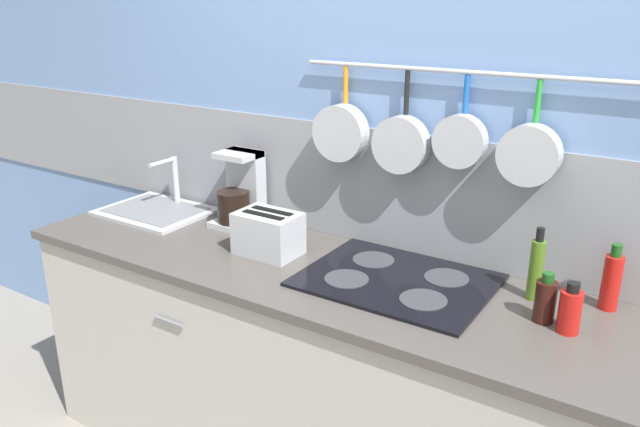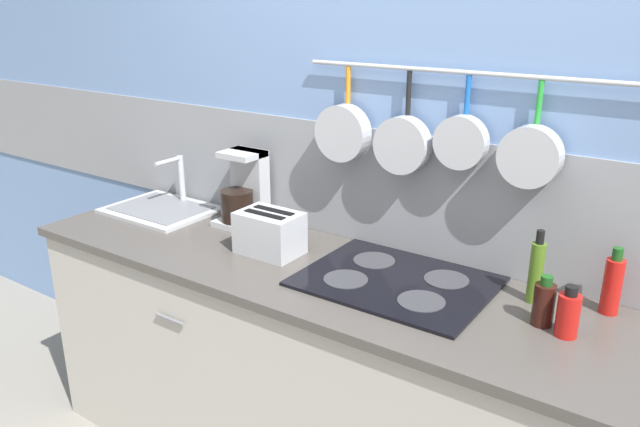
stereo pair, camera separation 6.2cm
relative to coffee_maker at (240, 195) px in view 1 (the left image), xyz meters
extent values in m
cube|color=#7293C6|center=(0.85, 0.14, 0.23)|extent=(7.20, 0.06, 2.60)
cube|color=gray|center=(0.85, 0.13, 0.10)|extent=(7.20, 0.07, 0.46)
cylinder|color=#B7BABF|center=(0.96, 0.08, 0.56)|extent=(1.30, 0.02, 0.02)
cylinder|color=orange|center=(0.46, 0.08, 0.49)|extent=(0.02, 0.02, 0.14)
cylinder|color=#B7BABF|center=(0.46, 0.05, 0.31)|extent=(0.21, 0.07, 0.21)
cylinder|color=black|center=(0.71, 0.08, 0.48)|extent=(0.02, 0.02, 0.15)
cylinder|color=#B7BABF|center=(0.71, 0.05, 0.30)|extent=(0.21, 0.06, 0.21)
cylinder|color=#1959B2|center=(0.93, 0.08, 0.49)|extent=(0.02, 0.02, 0.13)
cylinder|color=#B7BABF|center=(0.93, 0.06, 0.33)|extent=(0.18, 0.05, 0.18)
cylinder|color=green|center=(1.16, 0.08, 0.49)|extent=(0.02, 0.02, 0.13)
cylinder|color=#B7BABF|center=(1.16, 0.05, 0.32)|extent=(0.20, 0.07, 0.20)
cube|color=#B7B2A8|center=(0.85, -0.22, -0.62)|extent=(3.04, 0.60, 0.90)
cylinder|color=slate|center=(0.09, -0.54, -0.33)|extent=(0.14, 0.01, 0.01)
cube|color=#4C4742|center=(0.85, -0.22, -0.15)|extent=(3.08, 0.64, 0.03)
cube|color=#B7BABF|center=(-0.41, -0.11, -0.12)|extent=(0.47, 0.37, 0.01)
cube|color=slate|center=(-0.41, -0.11, -0.11)|extent=(0.40, 0.29, 0.00)
cylinder|color=#B7BABF|center=(-0.41, 0.03, -0.01)|extent=(0.03, 0.03, 0.23)
cylinder|color=#B7BABF|center=(-0.41, -0.04, 0.09)|extent=(0.02, 0.15, 0.02)
cube|color=#B7BABF|center=(0.00, -0.02, -0.12)|extent=(0.18, 0.20, 0.02)
cube|color=#B7BABF|center=(0.00, 0.04, 0.03)|extent=(0.16, 0.07, 0.32)
cylinder|color=black|center=(0.00, -0.05, -0.04)|extent=(0.14, 0.14, 0.13)
cube|color=#B7BABF|center=(0.00, 0.00, 0.17)|extent=(0.16, 0.15, 0.02)
cube|color=#B7BABF|center=(0.30, -0.20, -0.05)|extent=(0.24, 0.17, 0.16)
cube|color=black|center=(0.30, -0.23, 0.03)|extent=(0.18, 0.03, 0.00)
cube|color=black|center=(0.30, -0.17, 0.03)|extent=(0.18, 0.03, 0.00)
cube|color=black|center=(0.17, -0.20, -0.02)|extent=(0.02, 0.02, 0.02)
cube|color=black|center=(0.82, -0.16, -0.12)|extent=(0.63, 0.49, 0.01)
cylinder|color=#38383D|center=(0.68, -0.26, -0.12)|extent=(0.15, 0.15, 0.00)
cylinder|color=#38383D|center=(0.96, -0.26, -0.12)|extent=(0.15, 0.15, 0.00)
cylinder|color=#38383D|center=(0.68, -0.06, -0.12)|extent=(0.15, 0.15, 0.00)
cylinder|color=#38383D|center=(0.96, -0.06, -0.12)|extent=(0.15, 0.15, 0.00)
cylinder|color=#4C721E|center=(1.25, -0.03, -0.03)|extent=(0.05, 0.05, 0.20)
cylinder|color=black|center=(1.25, -0.03, 0.09)|extent=(0.02, 0.02, 0.04)
cylinder|color=#33140F|center=(1.31, -0.17, -0.07)|extent=(0.06, 0.06, 0.13)
cylinder|color=#194C19|center=(1.31, -0.17, 0.01)|extent=(0.03, 0.03, 0.03)
cylinder|color=red|center=(1.39, -0.19, -0.07)|extent=(0.07, 0.07, 0.13)
cylinder|color=black|center=(1.39, -0.19, 0.01)|extent=(0.04, 0.04, 0.03)
cylinder|color=red|center=(1.46, 0.03, -0.04)|extent=(0.06, 0.06, 0.18)
cylinder|color=#194C19|center=(1.46, 0.03, 0.07)|extent=(0.03, 0.03, 0.04)
camera|label=1|loc=(1.65, -1.93, 0.80)|focal=35.00mm
camera|label=2|loc=(1.70, -1.90, 0.80)|focal=35.00mm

